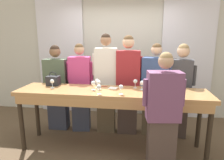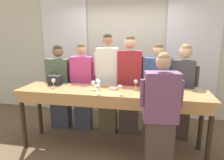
{
  "view_description": "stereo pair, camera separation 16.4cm",
  "coord_description": "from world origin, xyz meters",
  "px_view_note": "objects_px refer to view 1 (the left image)",
  "views": [
    {
      "loc": [
        0.43,
        -2.95,
        1.83
      ],
      "look_at": [
        0.0,
        0.06,
        1.14
      ],
      "focal_mm": 32.0,
      "sensor_mm": 36.0,
      "label": 1
    },
    {
      "loc": [
        0.6,
        -2.92,
        1.83
      ],
      "look_at": [
        0.0,
        0.06,
        1.14
      ],
      "focal_mm": 32.0,
      "sensor_mm": 36.0,
      "label": 2
    }
  ],
  "objects_px": {
    "wine_glass_front_right": "(99,83)",
    "wine_glass_by_bottle": "(142,83)",
    "wine_glass_center_left": "(161,83)",
    "wine_glass_back_right": "(97,81)",
    "guest_pink_top": "(81,88)",
    "wine_glass_center_mid": "(157,85)",
    "wine_glass_near_host": "(155,82)",
    "guest_cream_sweater": "(106,83)",
    "guest_striped_shirt": "(128,85)",
    "wine_bottle": "(156,88)",
    "tasting_bar": "(111,97)",
    "handbag": "(53,80)",
    "host_pouring": "(163,116)",
    "wine_glass_center_right": "(99,87)",
    "guest_beige_cap": "(180,90)",
    "wine_glass_back_left": "(52,82)",
    "guest_navy_coat": "(155,91)",
    "wine_glass_front_mid": "(135,82)",
    "guest_olive_jacket": "(57,88)",
    "wine_glass_front_left": "(121,87)",
    "wine_glass_back_mid": "(93,83)"
  },
  "relations": [
    {
      "from": "wine_glass_back_right",
      "to": "host_pouring",
      "type": "height_order",
      "value": "host_pouring"
    },
    {
      "from": "tasting_bar",
      "to": "wine_glass_back_right",
      "type": "xyz_separation_m",
      "value": [
        -0.26,
        0.16,
        0.2
      ]
    },
    {
      "from": "wine_glass_center_left",
      "to": "guest_pink_top",
      "type": "distance_m",
      "value": 1.52
    },
    {
      "from": "host_pouring",
      "to": "wine_glass_front_mid",
      "type": "bearing_deg",
      "value": 117.25
    },
    {
      "from": "wine_glass_near_host",
      "to": "guest_pink_top",
      "type": "relative_size",
      "value": 0.09
    },
    {
      "from": "guest_olive_jacket",
      "to": "guest_cream_sweater",
      "type": "relative_size",
      "value": 0.89
    },
    {
      "from": "wine_glass_front_left",
      "to": "guest_navy_coat",
      "type": "distance_m",
      "value": 0.98
    },
    {
      "from": "wine_glass_back_left",
      "to": "wine_glass_near_host",
      "type": "bearing_deg",
      "value": 8.46
    },
    {
      "from": "wine_glass_center_right",
      "to": "guest_navy_coat",
      "type": "distance_m",
      "value": 1.21
    },
    {
      "from": "wine_glass_back_right",
      "to": "guest_pink_top",
      "type": "relative_size",
      "value": 0.09
    },
    {
      "from": "handbag",
      "to": "wine_glass_near_host",
      "type": "xyz_separation_m",
      "value": [
        1.7,
        0.08,
        0.02
      ]
    },
    {
      "from": "handbag",
      "to": "guest_beige_cap",
      "type": "distance_m",
      "value": 2.22
    },
    {
      "from": "wine_glass_near_host",
      "to": "wine_glass_front_right",
      "type": "bearing_deg",
      "value": -166.42
    },
    {
      "from": "wine_glass_front_right",
      "to": "wine_glass_by_bottle",
      "type": "relative_size",
      "value": 1.0
    },
    {
      "from": "wine_bottle",
      "to": "guest_beige_cap",
      "type": "height_order",
      "value": "guest_beige_cap"
    },
    {
      "from": "wine_glass_back_left",
      "to": "wine_glass_by_bottle",
      "type": "bearing_deg",
      "value": 3.96
    },
    {
      "from": "wine_glass_front_mid",
      "to": "guest_pink_top",
      "type": "xyz_separation_m",
      "value": [
        -1.04,
        0.39,
        -0.24
      ]
    },
    {
      "from": "wine_glass_center_left",
      "to": "wine_glass_back_right",
      "type": "xyz_separation_m",
      "value": [
        -1.02,
        -0.04,
        -0.0
      ]
    },
    {
      "from": "wine_glass_front_left",
      "to": "wine_glass_center_left",
      "type": "xyz_separation_m",
      "value": [
        0.59,
        0.37,
        0.0
      ]
    },
    {
      "from": "wine_glass_center_left",
      "to": "handbag",
      "type": "bearing_deg",
      "value": -179.95
    },
    {
      "from": "wine_glass_front_mid",
      "to": "guest_navy_coat",
      "type": "height_order",
      "value": "guest_navy_coat"
    },
    {
      "from": "guest_cream_sweater",
      "to": "guest_pink_top",
      "type": "bearing_deg",
      "value": 180.0
    },
    {
      "from": "wine_bottle",
      "to": "guest_striped_shirt",
      "type": "bearing_deg",
      "value": 120.92
    },
    {
      "from": "wine_glass_front_mid",
      "to": "wine_glass_front_right",
      "type": "bearing_deg",
      "value": -164.29
    },
    {
      "from": "guest_olive_jacket",
      "to": "wine_glass_back_left",
      "type": "bearing_deg",
      "value": -72.87
    },
    {
      "from": "wine_glass_front_mid",
      "to": "guest_striped_shirt",
      "type": "xyz_separation_m",
      "value": [
        -0.15,
        0.39,
        -0.15
      ]
    },
    {
      "from": "wine_bottle",
      "to": "guest_pink_top",
      "type": "height_order",
      "value": "guest_pink_top"
    },
    {
      "from": "guest_pink_top",
      "to": "guest_beige_cap",
      "type": "distance_m",
      "value": 1.83
    },
    {
      "from": "handbag",
      "to": "guest_striped_shirt",
      "type": "xyz_separation_m",
      "value": [
        1.24,
        0.42,
        -0.13
      ]
    },
    {
      "from": "handbag",
      "to": "wine_glass_front_left",
      "type": "distance_m",
      "value": 1.25
    },
    {
      "from": "wine_glass_center_right",
      "to": "guest_beige_cap",
      "type": "bearing_deg",
      "value": 32.33
    },
    {
      "from": "wine_bottle",
      "to": "wine_glass_near_host",
      "type": "xyz_separation_m",
      "value": [
        0.0,
        0.42,
        -0.01
      ]
    },
    {
      "from": "wine_glass_center_right",
      "to": "wine_glass_back_left",
      "type": "distance_m",
      "value": 0.86
    },
    {
      "from": "wine_glass_center_mid",
      "to": "wine_glass_near_host",
      "type": "height_order",
      "value": "same"
    },
    {
      "from": "handbag",
      "to": "wine_glass_center_mid",
      "type": "height_order",
      "value": "handbag"
    },
    {
      "from": "tasting_bar",
      "to": "guest_beige_cap",
      "type": "height_order",
      "value": "guest_beige_cap"
    },
    {
      "from": "wine_bottle",
      "to": "wine_glass_back_mid",
      "type": "xyz_separation_m",
      "value": [
        -0.95,
        0.15,
        -0.01
      ]
    },
    {
      "from": "wine_glass_center_mid",
      "to": "wine_glass_center_right",
      "type": "distance_m",
      "value": 0.87
    },
    {
      "from": "wine_glass_front_right",
      "to": "wine_glass_center_left",
      "type": "height_order",
      "value": "same"
    },
    {
      "from": "wine_glass_center_mid",
      "to": "host_pouring",
      "type": "distance_m",
      "value": 0.58
    },
    {
      "from": "guest_cream_sweater",
      "to": "guest_navy_coat",
      "type": "bearing_deg",
      "value": -0.0
    },
    {
      "from": "guest_cream_sweater",
      "to": "guest_striped_shirt",
      "type": "relative_size",
      "value": 1.01
    },
    {
      "from": "wine_glass_center_mid",
      "to": "guest_pink_top",
      "type": "relative_size",
      "value": 0.09
    },
    {
      "from": "wine_glass_near_host",
      "to": "wine_glass_back_left",
      "type": "bearing_deg",
      "value": -171.54
    },
    {
      "from": "wine_bottle",
      "to": "guest_olive_jacket",
      "type": "bearing_deg",
      "value": 157.31
    },
    {
      "from": "wine_glass_back_right",
      "to": "guest_cream_sweater",
      "type": "relative_size",
      "value": 0.08
    },
    {
      "from": "wine_glass_center_right",
      "to": "host_pouring",
      "type": "bearing_deg",
      "value": -18.41
    },
    {
      "from": "tasting_bar",
      "to": "wine_bottle",
      "type": "xyz_separation_m",
      "value": [
        0.67,
        -0.14,
        0.21
      ]
    },
    {
      "from": "wine_glass_back_right",
      "to": "handbag",
      "type": "bearing_deg",
      "value": 177.3
    },
    {
      "from": "tasting_bar",
      "to": "handbag",
      "type": "relative_size",
      "value": 12.64
    }
  ]
}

